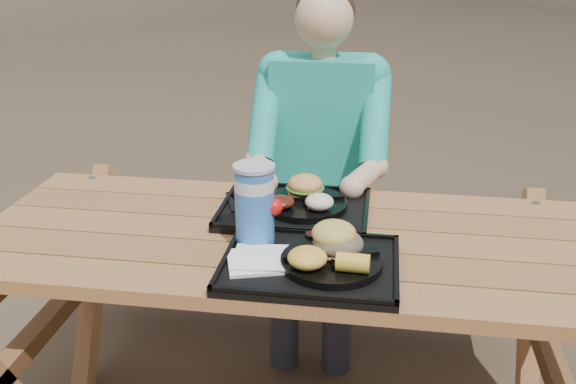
# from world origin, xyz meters

# --- Properties ---
(picnic_table) EXTENTS (1.80, 1.49, 0.75)m
(picnic_table) POSITION_xyz_m (0.00, 0.00, 0.38)
(picnic_table) COLOR #999999
(picnic_table) RESTS_ON ground
(tray_near) EXTENTS (0.45, 0.35, 0.02)m
(tray_near) POSITION_xyz_m (0.09, -0.20, 0.76)
(tray_near) COLOR black
(tray_near) RESTS_ON picnic_table
(tray_far) EXTENTS (0.45, 0.35, 0.02)m
(tray_far) POSITION_xyz_m (-0.00, 0.14, 0.76)
(tray_far) COLOR black
(tray_far) RESTS_ON picnic_table
(plate_near) EXTENTS (0.26, 0.26, 0.02)m
(plate_near) POSITION_xyz_m (0.14, -0.20, 0.78)
(plate_near) COLOR black
(plate_near) RESTS_ON tray_near
(plate_far) EXTENTS (0.26, 0.26, 0.02)m
(plate_far) POSITION_xyz_m (0.03, 0.15, 0.78)
(plate_far) COLOR black
(plate_far) RESTS_ON tray_far
(napkin_stack) EXTENTS (0.18, 0.18, 0.02)m
(napkin_stack) POSITION_xyz_m (-0.05, -0.22, 0.78)
(napkin_stack) COLOR white
(napkin_stack) RESTS_ON tray_near
(soda_cup) EXTENTS (0.11, 0.11, 0.21)m
(soda_cup) POSITION_xyz_m (-0.07, -0.10, 0.88)
(soda_cup) COLOR blue
(soda_cup) RESTS_ON tray_near
(condiment_bbq) EXTENTS (0.04, 0.04, 0.03)m
(condiment_bbq) POSITION_xyz_m (0.08, -0.08, 0.78)
(condiment_bbq) COLOR black
(condiment_bbq) RESTS_ON tray_near
(condiment_mustard) EXTENTS (0.05, 0.05, 0.03)m
(condiment_mustard) POSITION_xyz_m (0.15, -0.07, 0.78)
(condiment_mustard) COLOR yellow
(condiment_mustard) RESTS_ON tray_near
(sandwich) EXTENTS (0.12, 0.12, 0.13)m
(sandwich) POSITION_xyz_m (0.16, -0.17, 0.85)
(sandwich) COLOR gold
(sandwich) RESTS_ON plate_near
(mac_cheese) EXTENTS (0.10, 0.10, 0.05)m
(mac_cheese) POSITION_xyz_m (0.09, -0.26, 0.81)
(mac_cheese) COLOR yellow
(mac_cheese) RESTS_ON plate_near
(corn_cob) EXTENTS (0.08, 0.08, 0.05)m
(corn_cob) POSITION_xyz_m (0.20, -0.26, 0.81)
(corn_cob) COLOR yellow
(corn_cob) RESTS_ON plate_near
(cutlery_far) EXTENTS (0.10, 0.15, 0.01)m
(cutlery_far) POSITION_xyz_m (-0.18, 0.16, 0.77)
(cutlery_far) COLOR black
(cutlery_far) RESTS_ON tray_far
(burger) EXTENTS (0.11, 0.11, 0.10)m
(burger) POSITION_xyz_m (0.02, 0.20, 0.84)
(burger) COLOR #E59950
(burger) RESTS_ON plate_far
(baked_beans) EXTENTS (0.08, 0.08, 0.04)m
(baked_beans) POSITION_xyz_m (-0.03, 0.09, 0.81)
(baked_beans) COLOR #4B170F
(baked_beans) RESTS_ON plate_far
(potato_salad) EXTENTS (0.09, 0.09, 0.05)m
(potato_salad) POSITION_xyz_m (0.08, 0.10, 0.81)
(potato_salad) COLOR white
(potato_salad) RESTS_ON plate_far
(diner) EXTENTS (0.48, 0.84, 1.28)m
(diner) POSITION_xyz_m (0.03, 0.69, 0.64)
(diner) COLOR #1CAEC7
(diner) RESTS_ON ground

